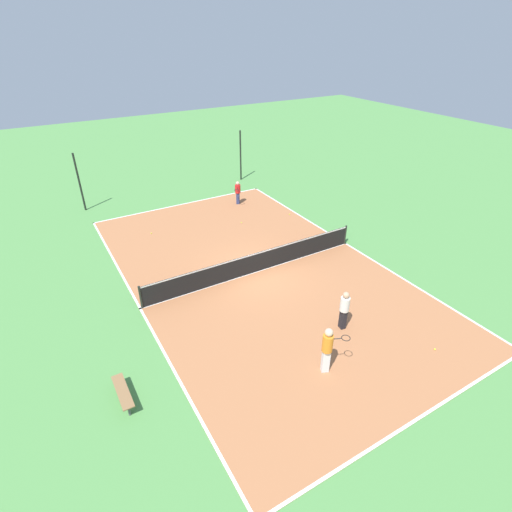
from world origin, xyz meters
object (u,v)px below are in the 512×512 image
object	(u,v)px
player_center_orange	(327,347)
fence_post_back_right	(241,156)
player_far_white	(344,308)
tennis_ball_far_baseline	(435,349)
tennis_net	(256,262)
tennis_ball_near_net	(289,214)
fence_post_back_left	(79,183)
bench	(123,392)
tennis_ball_right_alley	(241,223)
player_coach_red	(238,191)
tennis_ball_midcourt	(151,233)

from	to	relation	value
player_center_orange	fence_post_back_right	bearing A→B (deg)	93.45
player_far_white	tennis_ball_far_baseline	xyz separation A→B (m)	(2.11, -2.69, -0.93)
tennis_net	tennis_ball_far_baseline	world-z (taller)	tennis_net
tennis_net	tennis_ball_far_baseline	xyz separation A→B (m)	(2.96, -7.90, -0.52)
tennis_ball_near_net	fence_post_back_left	bearing A→B (deg)	145.96
bench	fence_post_back_right	distance (m)	20.98
tennis_net	bench	size ratio (longest dim) A/B	7.28
tennis_net	tennis_ball_far_baseline	bearing A→B (deg)	-69.49
tennis_ball_right_alley	player_far_white	bearing A→B (deg)	-96.27
player_far_white	fence_post_back_right	distance (m)	17.81
player_coach_red	tennis_ball_near_net	size ratio (longest dim) A/B	22.41
tennis_ball_midcourt	tennis_ball_near_net	bearing A→B (deg)	-12.67
player_coach_red	fence_post_back_right	world-z (taller)	fence_post_back_right
player_center_orange	tennis_ball_right_alley	xyz separation A→B (m)	(3.14, 11.73, -1.04)
tennis_ball_far_baseline	fence_post_back_left	bearing A→B (deg)	113.53
player_center_orange	fence_post_back_right	world-z (taller)	fence_post_back_right
player_coach_red	fence_post_back_left	xyz separation A→B (m)	(-8.89, 4.09, 0.95)
tennis_ball_near_net	fence_post_back_right	size ratio (longest dim) A/B	0.02
player_coach_red	tennis_ball_far_baseline	bearing A→B (deg)	33.69
bench	tennis_ball_midcourt	world-z (taller)	bench
tennis_net	fence_post_back_right	xyz separation A→B (m)	(5.68, 11.92, 1.26)
tennis_ball_near_net	fence_post_back_left	distance (m)	13.17
tennis_net	player_far_white	bearing A→B (deg)	-80.73
player_far_white	player_coach_red	size ratio (longest dim) A/B	1.11
tennis_ball_far_baseline	player_far_white	bearing A→B (deg)	128.01
tennis_ball_right_alley	tennis_ball_midcourt	distance (m)	5.27
bench	tennis_net	bearing A→B (deg)	-59.37
player_coach_red	tennis_net	bearing A→B (deg)	12.28
tennis_net	fence_post_back_right	size ratio (longest dim) A/B	3.04
tennis_net	tennis_ball_near_net	distance (m)	6.92
tennis_ball_right_alley	fence_post_back_left	xyz separation A→B (m)	(-7.66, 6.82, 1.78)
tennis_ball_right_alley	fence_post_back_right	distance (m)	7.96
bench	player_coach_red	size ratio (longest dim) A/B	1.01
player_center_orange	tennis_ball_right_alley	bearing A→B (deg)	98.68
tennis_ball_near_net	fence_post_back_right	world-z (taller)	fence_post_back_right
player_coach_red	fence_post_back_left	size ratio (longest dim) A/B	0.41
player_coach_red	tennis_ball_near_net	xyz separation A→B (m)	(1.92, -3.21, -0.83)
tennis_net	fence_post_back_right	distance (m)	13.26
tennis_net	tennis_ball_far_baseline	size ratio (longest dim) A/B	164.51
player_coach_red	tennis_ball_near_net	world-z (taller)	player_coach_red
bench	fence_post_back_right	world-z (taller)	fence_post_back_right
player_center_orange	tennis_ball_near_net	size ratio (longest dim) A/B	27.18
player_center_orange	fence_post_back_right	distance (m)	19.79
player_center_orange	tennis_ball_near_net	bearing A→B (deg)	84.44
player_center_orange	fence_post_back_left	world-z (taller)	fence_post_back_left
bench	player_coach_red	xyz separation A→B (m)	(10.65, 12.22, 0.50)
player_far_white	fence_post_back_right	world-z (taller)	fence_post_back_right
fence_post_back_left	fence_post_back_right	distance (m)	11.35
tennis_ball_far_baseline	fence_post_back_right	distance (m)	20.08
tennis_ball_right_alley	fence_post_back_left	bearing A→B (deg)	138.29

